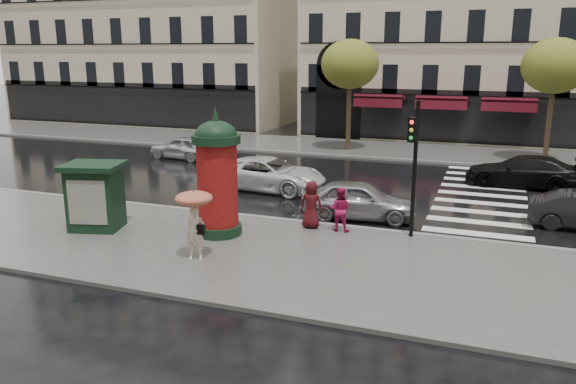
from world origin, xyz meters
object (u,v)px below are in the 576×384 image
at_px(woman_red, 340,209).
at_px(morris_column, 217,174).
at_px(traffic_light, 414,156).
at_px(newsstand, 95,195).
at_px(car_silver, 359,200).
at_px(man_burgundy, 311,204).
at_px(woman_umbrella, 195,214).
at_px(car_black, 522,171).
at_px(car_far_silver, 183,147).
at_px(car_white, 268,174).

relative_size(woman_red, morris_column, 0.35).
xyz_separation_m(traffic_light, newsstand, (-10.04, -2.74, -1.49)).
bearing_deg(newsstand, woman_red, 18.39).
bearing_deg(traffic_light, newsstand, -164.74).
bearing_deg(woman_red, car_silver, -96.72).
xyz_separation_m(man_burgundy, traffic_light, (3.29, 0.16, 1.83)).
bearing_deg(car_silver, woman_umbrella, 143.11).
xyz_separation_m(car_black, car_far_silver, (-17.73, 0.57, -0.03)).
bearing_deg(car_silver, car_black, -45.07).
xyz_separation_m(car_white, car_far_silver, (-7.25, 5.08, -0.04)).
bearing_deg(morris_column, car_far_silver, 125.00).
bearing_deg(car_silver, traffic_light, -137.83).
distance_m(woman_umbrella, man_burgundy, 4.56).
xyz_separation_m(morris_column, car_far_silver, (-8.15, 11.64, -1.46)).
bearing_deg(woman_red, man_burgundy, -1.46).
xyz_separation_m(man_burgundy, car_far_silver, (-10.79, 9.97, -0.26)).
bearing_deg(newsstand, morris_column, 12.48).
relative_size(car_white, car_far_silver, 1.30).
bearing_deg(car_silver, newsstand, 112.68).
height_order(woman_umbrella, car_far_silver, woman_umbrella).
bearing_deg(car_white, traffic_light, -120.90).
distance_m(woman_red, morris_column, 4.20).
bearing_deg(car_white, man_burgundy, -140.31).
xyz_separation_m(traffic_light, car_black, (3.65, 9.23, -2.06)).
bearing_deg(car_white, car_far_silver, 58.74).
bearing_deg(woman_red, morris_column, 23.14).
height_order(woman_red, car_black, woman_red).
xyz_separation_m(woman_umbrella, newsstand, (-4.54, 1.38, -0.21)).
distance_m(traffic_light, car_silver, 3.46).
height_order(man_burgundy, car_far_silver, man_burgundy).
bearing_deg(car_black, car_far_silver, -89.16).
bearing_deg(car_far_silver, woman_red, 56.95).
bearing_deg(newsstand, car_far_silver, 107.87).
xyz_separation_m(woman_umbrella, car_black, (9.15, 13.35, -0.77)).
relative_size(woman_red, car_white, 0.29).
distance_m(morris_column, car_silver, 5.47).
height_order(morris_column, traffic_light, traffic_light).
xyz_separation_m(man_burgundy, car_white, (-3.54, 4.89, -0.22)).
relative_size(traffic_light, newsstand, 1.95).
height_order(morris_column, car_white, morris_column).
bearing_deg(car_silver, morris_column, 126.46).
height_order(newsstand, car_black, newsstand).
height_order(morris_column, car_far_silver, morris_column).
distance_m(woman_red, man_burgundy, 1.00).
xyz_separation_m(car_silver, car_white, (-4.72, 2.91, -0.00)).
relative_size(man_burgundy, morris_column, 0.39).
height_order(woman_red, car_silver, woman_red).
relative_size(man_burgundy, traffic_light, 0.37).
relative_size(woman_umbrella, man_burgundy, 1.27).
bearing_deg(newsstand, car_silver, 29.89).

